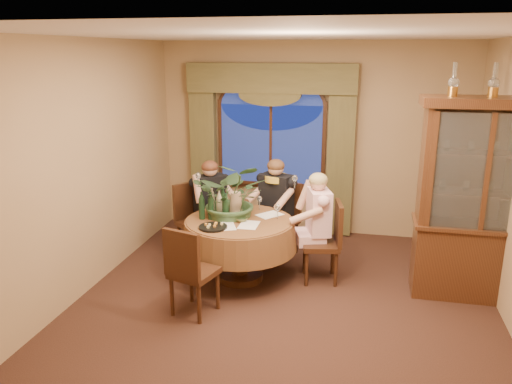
% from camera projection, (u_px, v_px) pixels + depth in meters
% --- Properties ---
extents(floor, '(5.00, 5.00, 0.00)m').
position_uv_depth(floor, '(282.00, 308.00, 5.33)').
color(floor, black).
rests_on(floor, ground).
extents(wall_back, '(4.50, 0.00, 4.50)m').
position_uv_depth(wall_back, '(312.00, 140.00, 7.30)').
color(wall_back, '#9A7C56').
rests_on(wall_back, ground).
extents(ceiling, '(5.00, 5.00, 0.00)m').
position_uv_depth(ceiling, '(286.00, 34.00, 4.57)').
color(ceiling, white).
rests_on(ceiling, wall_back).
extents(window, '(1.62, 0.10, 1.32)m').
position_uv_depth(window, '(271.00, 146.00, 7.39)').
color(window, navy).
rests_on(window, wall_back).
extents(arched_transom, '(1.60, 0.06, 0.44)m').
position_uv_depth(arched_transom, '(271.00, 92.00, 7.17)').
color(arched_transom, navy).
rests_on(arched_transom, wall_back).
extents(drapery_left, '(0.38, 0.14, 2.32)m').
position_uv_depth(drapery_left, '(204.00, 151.00, 7.59)').
color(drapery_left, '#4D4828').
rests_on(drapery_left, floor).
extents(drapery_right, '(0.38, 0.14, 2.32)m').
position_uv_depth(drapery_right, '(341.00, 157.00, 7.16)').
color(drapery_right, '#4D4828').
rests_on(drapery_right, floor).
extents(swag_valance, '(2.45, 0.16, 0.42)m').
position_uv_depth(swag_valance, '(270.00, 78.00, 7.04)').
color(swag_valance, '#4D4828').
rests_on(swag_valance, wall_back).
extents(dining_table, '(1.74, 1.74, 0.75)m').
position_uv_depth(dining_table, '(240.00, 249.00, 5.94)').
color(dining_table, maroon).
rests_on(dining_table, floor).
extents(china_cabinet, '(1.36, 0.54, 2.21)m').
position_uv_depth(china_cabinet, '(479.00, 201.00, 5.33)').
color(china_cabinet, '#391E11').
rests_on(china_cabinet, floor).
extents(oil_lamp_left, '(0.11, 0.11, 0.34)m').
position_uv_depth(oil_lamp_left, '(454.00, 79.00, 5.07)').
color(oil_lamp_left, '#A5722D').
rests_on(oil_lamp_left, china_cabinet).
extents(oil_lamp_center, '(0.11, 0.11, 0.34)m').
position_uv_depth(oil_lamp_center, '(494.00, 80.00, 4.99)').
color(oil_lamp_center, '#A5722D').
rests_on(oil_lamp_center, china_cabinet).
extents(chair_right, '(0.49, 0.49, 0.96)m').
position_uv_depth(chair_right, '(321.00, 242.00, 5.88)').
color(chair_right, black).
rests_on(chair_right, floor).
extents(chair_back_right, '(0.54, 0.54, 0.96)m').
position_uv_depth(chair_back_right, '(279.00, 220.00, 6.64)').
color(chair_back_right, black).
rests_on(chair_back_right, floor).
extents(chair_back, '(0.59, 0.59, 0.96)m').
position_uv_depth(chair_back, '(196.00, 221.00, 6.59)').
color(chair_back, black).
rests_on(chair_back, floor).
extents(chair_front_left, '(0.52, 0.52, 0.96)m').
position_uv_depth(chair_front_left, '(194.00, 270.00, 5.13)').
color(chair_front_left, black).
rests_on(chair_front_left, floor).
extents(person_pink, '(0.55, 0.57, 1.30)m').
position_uv_depth(person_pink, '(318.00, 225.00, 5.95)').
color(person_pink, '#F1BEC8').
rests_on(person_pink, floor).
extents(person_back, '(0.62, 0.62, 1.28)m').
position_uv_depth(person_back, '(210.00, 207.00, 6.66)').
color(person_back, black).
rests_on(person_back, floor).
extents(person_scarf, '(0.59, 0.57, 1.32)m').
position_uv_depth(person_scarf, '(276.00, 208.00, 6.57)').
color(person_scarf, black).
rests_on(person_scarf, floor).
extents(stoneware_vase, '(0.16, 0.16, 0.30)m').
position_uv_depth(stoneware_vase, '(236.00, 205.00, 5.90)').
color(stoneware_vase, '#8C725A').
rests_on(stoneware_vase, dining_table).
extents(centerpiece_plant, '(0.87, 0.97, 0.76)m').
position_uv_depth(centerpiece_plant, '(233.00, 169.00, 5.83)').
color(centerpiece_plant, '#31512F').
rests_on(centerpiece_plant, dining_table).
extents(olive_bowl, '(0.14, 0.14, 0.04)m').
position_uv_depth(olive_bowl, '(241.00, 220.00, 5.77)').
color(olive_bowl, '#5A6136').
rests_on(olive_bowl, dining_table).
extents(cheese_platter, '(0.32, 0.32, 0.02)m').
position_uv_depth(cheese_platter, '(213.00, 227.00, 5.56)').
color(cheese_platter, black).
rests_on(cheese_platter, dining_table).
extents(wine_bottle_0, '(0.07, 0.07, 0.33)m').
position_uv_depth(wine_bottle_0, '(211.00, 206.00, 5.81)').
color(wine_bottle_0, black).
rests_on(wine_bottle_0, dining_table).
extents(wine_bottle_1, '(0.07, 0.07, 0.33)m').
position_uv_depth(wine_bottle_1, '(223.00, 201.00, 5.99)').
color(wine_bottle_1, black).
rests_on(wine_bottle_1, dining_table).
extents(wine_bottle_2, '(0.07, 0.07, 0.33)m').
position_uv_depth(wine_bottle_2, '(212.00, 201.00, 5.98)').
color(wine_bottle_2, tan).
rests_on(wine_bottle_2, dining_table).
extents(wine_bottle_3, '(0.07, 0.07, 0.33)m').
position_uv_depth(wine_bottle_3, '(219.00, 204.00, 5.87)').
color(wine_bottle_3, tan).
rests_on(wine_bottle_3, dining_table).
extents(wine_bottle_4, '(0.07, 0.07, 0.33)m').
position_uv_depth(wine_bottle_4, '(202.00, 205.00, 5.82)').
color(wine_bottle_4, black).
rests_on(wine_bottle_4, dining_table).
extents(wine_bottle_5, '(0.07, 0.07, 0.33)m').
position_uv_depth(wine_bottle_5, '(226.00, 207.00, 5.75)').
color(wine_bottle_5, black).
rests_on(wine_bottle_5, dining_table).
extents(tasting_paper_0, '(0.21, 0.30, 0.00)m').
position_uv_depth(tasting_paper_0, '(249.00, 225.00, 5.65)').
color(tasting_paper_0, white).
rests_on(tasting_paper_0, dining_table).
extents(tasting_paper_1, '(0.35, 0.37, 0.00)m').
position_uv_depth(tasting_paper_1, '(270.00, 215.00, 6.00)').
color(tasting_paper_1, white).
rests_on(tasting_paper_1, dining_table).
extents(tasting_paper_2, '(0.31, 0.36, 0.00)m').
position_uv_depth(tasting_paper_2, '(226.00, 226.00, 5.61)').
color(tasting_paper_2, white).
rests_on(tasting_paper_2, dining_table).
extents(wine_glass_person_pink, '(0.07, 0.07, 0.18)m').
position_uv_depth(wine_glass_person_pink, '(278.00, 211.00, 5.85)').
color(wine_glass_person_pink, silver).
rests_on(wine_glass_person_pink, dining_table).
extents(wine_glass_person_back, '(0.07, 0.07, 0.18)m').
position_uv_depth(wine_glass_person_back, '(224.00, 202.00, 6.20)').
color(wine_glass_person_back, silver).
rests_on(wine_glass_person_back, dining_table).
extents(wine_glass_person_scarf, '(0.07, 0.07, 0.18)m').
position_uv_depth(wine_glass_person_scarf, '(259.00, 203.00, 6.18)').
color(wine_glass_person_scarf, silver).
rests_on(wine_glass_person_scarf, dining_table).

